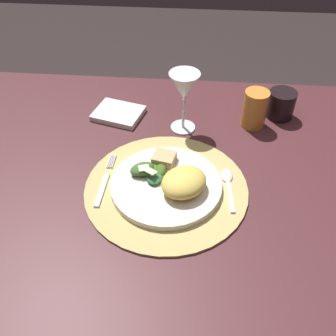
% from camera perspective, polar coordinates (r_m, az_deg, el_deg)
% --- Properties ---
extents(ground_plane, '(6.00, 6.00, 0.00)m').
position_cam_1_polar(ground_plane, '(1.54, 2.97, -20.99)').
color(ground_plane, '#2C2223').
extents(dining_table, '(1.44, 0.85, 0.74)m').
position_cam_1_polar(dining_table, '(1.07, 4.05, -7.64)').
color(dining_table, '#482226').
rests_on(dining_table, ground).
extents(placemat, '(0.37, 0.37, 0.01)m').
position_cam_1_polar(placemat, '(0.89, -0.27, -3.00)').
color(placemat, tan).
rests_on(placemat, dining_table).
extents(dinner_plate, '(0.25, 0.25, 0.02)m').
position_cam_1_polar(dinner_plate, '(0.88, -0.27, -2.51)').
color(dinner_plate, silver).
rests_on(dinner_plate, placemat).
extents(pasta_serving, '(0.14, 0.14, 0.05)m').
position_cam_1_polar(pasta_serving, '(0.84, 2.34, -2.10)').
color(pasta_serving, '#E4C154').
rests_on(pasta_serving, dinner_plate).
extents(salad_greens, '(0.09, 0.08, 0.03)m').
position_cam_1_polar(salad_greens, '(0.89, -2.78, -0.39)').
color(salad_greens, '#2C5F37').
rests_on(salad_greens, dinner_plate).
extents(bread_piece, '(0.06, 0.06, 0.02)m').
position_cam_1_polar(bread_piece, '(0.92, -0.58, 1.41)').
color(bread_piece, tan).
rests_on(bread_piece, dinner_plate).
extents(fork, '(0.02, 0.17, 0.00)m').
position_cam_1_polar(fork, '(0.91, -9.33, -2.06)').
color(fork, silver).
rests_on(fork, placemat).
extents(spoon, '(0.03, 0.14, 0.01)m').
position_cam_1_polar(spoon, '(0.91, 8.82, -2.01)').
color(spoon, silver).
rests_on(spoon, placemat).
extents(napkin, '(0.15, 0.13, 0.02)m').
position_cam_1_polar(napkin, '(1.12, -7.33, 7.99)').
color(napkin, white).
rests_on(napkin, dining_table).
extents(wine_glass, '(0.08, 0.08, 0.17)m').
position_cam_1_polar(wine_glass, '(1.00, 2.39, 11.58)').
color(wine_glass, silver).
rests_on(wine_glass, dining_table).
extents(amber_tumbler, '(0.07, 0.07, 0.10)m').
position_cam_1_polar(amber_tumbler, '(1.07, 12.67, 8.49)').
color(amber_tumbler, '#CB8333').
rests_on(amber_tumbler, dining_table).
extents(dark_tumbler, '(0.08, 0.08, 0.08)m').
position_cam_1_polar(dark_tumbler, '(1.13, 16.33, 9.01)').
color(dark_tumbler, black).
rests_on(dark_tumbler, dining_table).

